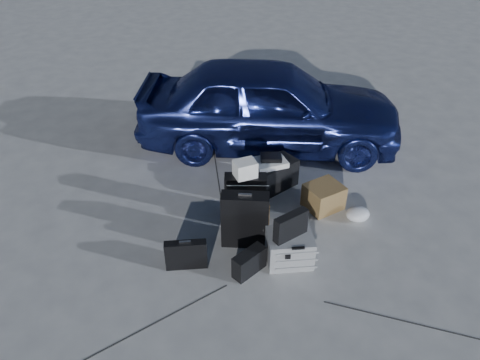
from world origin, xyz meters
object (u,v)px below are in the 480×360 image
Objects in this scene: suitcase_right at (245,196)px; suitcase_left at (245,220)px; briefcase at (186,255)px; duffel_bag at (269,177)px; pelican_case at (289,248)px; cardboard_box at (324,197)px; car at (269,105)px.

suitcase_left is at bearing -90.68° from suitcase_right.
duffel_bag is at bearing 50.79° from briefcase.
cardboard_box is (0.79, 0.78, -0.02)m from pelican_case.
duffel_bag is (0.49, 0.45, -0.11)m from suitcase_right.
briefcase is 1.13m from suitcase_right.
pelican_case is 1.16m from briefcase.
car is 1.34m from duffel_bag.
suitcase_right reaches higher than briefcase.
briefcase is 0.65× the size of suitcase_left.
suitcase_left is 1.15m from duffel_bag.
duffel_bag is 0.79m from cardboard_box.
suitcase_right is 0.68m from duffel_bag.
cardboard_box is (0.54, -0.58, -0.03)m from duffel_bag.
car reaches higher than suitcase_right.
duffel_bag is at bearing 132.89° from cardboard_box.
car is 2.97m from briefcase.
duffel_bag reaches higher than pelican_case.
briefcase is (-1.81, -2.31, -0.50)m from car.
suitcase_right is 1.05m from cardboard_box.
pelican_case is 0.81× the size of suitcase_right.
suitcase_right reaches higher than pelican_case.
suitcase_left is at bearing 25.84° from briefcase.
pelican_case is at bearing -57.87° from suitcase_right.
briefcase is 0.58× the size of duffel_bag.
car is 6.47× the size of suitcase_right.
car is at bearing 93.93° from cardboard_box.
suitcase_left is at bearing 174.15° from car.
briefcase reaches higher than cardboard_box.
suitcase_right is at bearing 116.20° from pelican_case.
suitcase_left is (0.74, 0.18, 0.17)m from briefcase.
suitcase_right is at bearing 171.88° from car.
pelican_case is 1.08× the size of briefcase.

